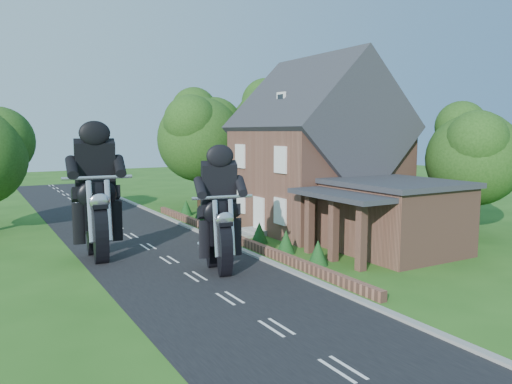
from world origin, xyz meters
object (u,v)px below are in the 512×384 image
garden_wall (233,238)px  house (317,155)px  motorcycle_follow (98,239)px  annex (392,215)px  motorcycle_lead (220,254)px

garden_wall → house: 7.52m
motorcycle_follow → garden_wall: bearing=-174.2°
garden_wall → house: size_ratio=2.15×
garden_wall → motorcycle_follow: bearing=-177.8°
garden_wall → motorcycle_follow: size_ratio=11.02×
annex → garden_wall: bearing=133.8°
garden_wall → motorcycle_lead: size_ratio=13.08×
garden_wall → annex: (5.57, -5.80, 1.57)m
house → motorcycle_follow: 13.69m
annex → motorcycle_lead: 8.85m
garden_wall → annex: size_ratio=3.12×
motorcycle_lead → annex: bearing=-177.4°
garden_wall → motorcycle_follow: (-7.01, -0.27, 0.73)m
garden_wall → motorcycle_lead: bearing=-123.0°
annex → motorcycle_follow: annex is taller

